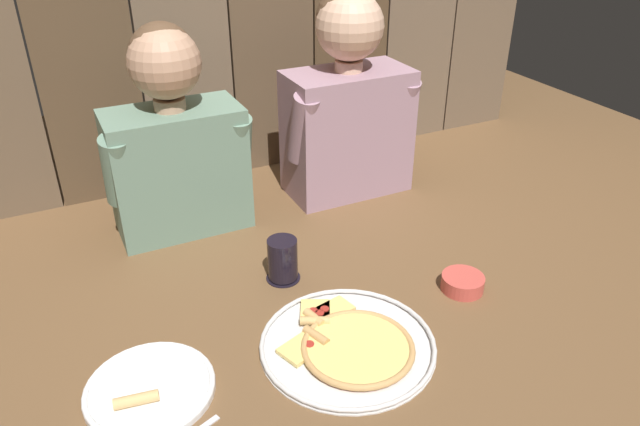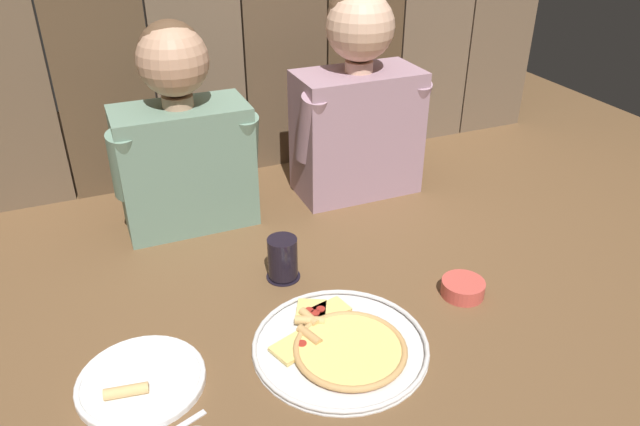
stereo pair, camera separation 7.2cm
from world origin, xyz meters
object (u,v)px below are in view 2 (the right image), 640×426
(dipping_bowl, at_px, (463,287))
(diner_left, at_px, (182,135))
(dinner_plate, at_px, (141,381))
(pizza_tray, at_px, (342,345))
(drinking_glass, at_px, (283,259))
(diner_right, at_px, (358,102))

(dipping_bowl, bearing_deg, diner_left, 131.34)
(dinner_plate, bearing_deg, pizza_tray, -8.46)
(drinking_glass, bearing_deg, dipping_bowl, -32.02)
(drinking_glass, relative_size, diner_right, 0.18)
(diner_right, bearing_deg, drinking_glass, -135.81)
(dinner_plate, bearing_deg, drinking_glass, 31.43)
(pizza_tray, xyz_separation_m, dinner_plate, (-0.40, 0.06, -0.00))
(diner_left, bearing_deg, dinner_plate, -111.14)
(dinner_plate, relative_size, drinking_glass, 2.28)
(dinner_plate, bearing_deg, diner_left, 68.86)
(drinking_glass, bearing_deg, dinner_plate, -148.57)
(pizza_tray, relative_size, dinner_plate, 1.48)
(pizza_tray, xyz_separation_m, diner_left, (-0.17, 0.64, 0.25))
(dinner_plate, height_order, diner_right, diner_right)
(dinner_plate, relative_size, diner_right, 0.41)
(drinking_glass, xyz_separation_m, diner_right, (0.36, 0.35, 0.23))
(drinking_glass, distance_m, dipping_bowl, 0.43)
(diner_left, bearing_deg, dipping_bowl, -48.66)
(diner_left, relative_size, diner_right, 0.93)
(drinking_glass, height_order, diner_right, diner_right)
(dipping_bowl, bearing_deg, dinner_plate, -179.98)
(dinner_plate, distance_m, diner_right, 0.98)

